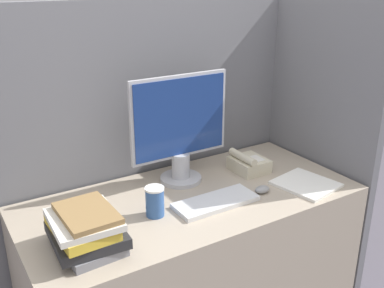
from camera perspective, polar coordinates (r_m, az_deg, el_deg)
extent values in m
cube|color=slate|center=(2.25, -5.11, -2.17)|extent=(1.87, 0.04, 1.56)
cube|color=slate|center=(2.43, 15.29, -1.11)|extent=(0.04, 0.75, 1.56)
cube|color=tan|center=(2.16, -0.01, -15.54)|extent=(1.47, 0.69, 0.75)
cylinder|color=#B7B7BC|center=(2.11, -1.43, -4.41)|extent=(0.19, 0.19, 0.02)
cylinder|color=#B7B7BC|center=(2.08, -1.44, -2.72)|extent=(0.08, 0.08, 0.12)
cube|color=#B7B7BC|center=(2.00, -1.59, 3.47)|extent=(0.48, 0.02, 0.38)
cube|color=navy|center=(1.99, -1.45, 3.40)|extent=(0.45, 0.01, 0.35)
cube|color=silver|center=(1.91, 3.04, -7.35)|extent=(0.36, 0.15, 0.02)
ellipsoid|color=gray|center=(2.02, 8.90, -5.72)|extent=(0.07, 0.05, 0.03)
cylinder|color=#335999|center=(1.80, -4.74, -7.41)|extent=(0.07, 0.07, 0.12)
cylinder|color=white|center=(1.78, -4.79, -5.66)|extent=(0.08, 0.08, 0.01)
cube|color=slate|center=(1.67, -13.12, -12.05)|extent=(0.21, 0.29, 0.03)
cube|color=#262628|center=(1.65, -13.21, -11.14)|extent=(0.25, 0.28, 0.04)
cube|color=gold|center=(1.63, -13.81, -10.14)|extent=(0.19, 0.27, 0.04)
cube|color=silver|center=(1.61, -13.57, -9.32)|extent=(0.23, 0.26, 0.02)
cube|color=olive|center=(1.60, -13.20, -8.54)|extent=(0.18, 0.25, 0.02)
cube|color=beige|center=(2.22, 7.26, -2.61)|extent=(0.15, 0.17, 0.06)
cube|color=white|center=(2.20, 8.03, -1.89)|extent=(0.07, 0.08, 0.00)
cylinder|color=beige|center=(2.18, 6.45, -1.65)|extent=(0.04, 0.18, 0.04)
cube|color=white|center=(2.13, 14.25, -4.94)|extent=(0.28, 0.29, 0.01)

